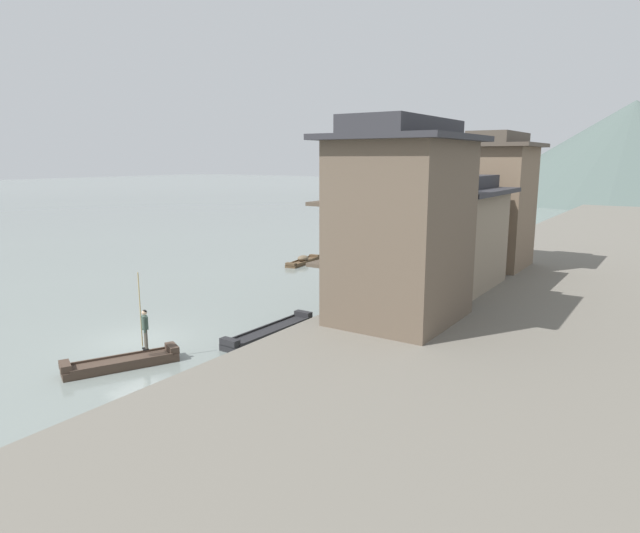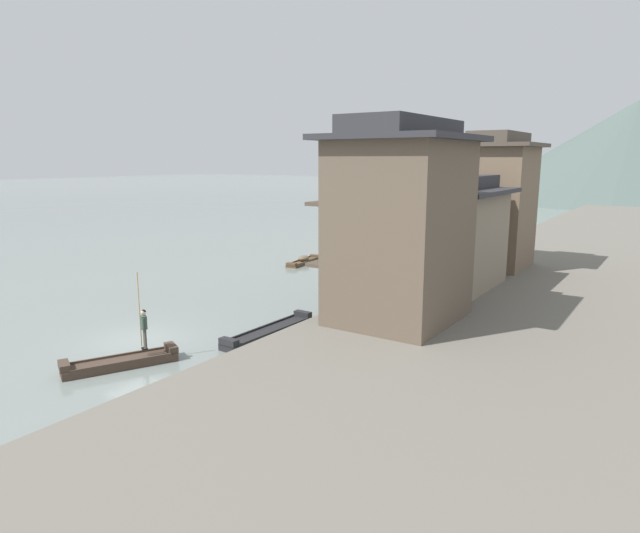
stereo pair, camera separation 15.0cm
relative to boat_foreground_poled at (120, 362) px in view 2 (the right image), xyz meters
name	(u,v)px [view 2 (the right image)]	position (x,y,z in m)	size (l,w,h in m)	color
ground_plane	(139,339)	(-2.16, 2.54, -0.19)	(400.00, 400.00, 0.00)	gray
riverbank_right	(606,262)	(12.92, 32.54, 0.24)	(18.00, 110.00, 0.85)	#6B665B
boat_foreground_poled	(120,362)	(0.00, 0.00, 0.00)	(2.74, 4.27, 0.57)	#423328
boatman_person	(144,324)	(0.40, 0.88, 1.39)	(0.53, 0.37, 3.04)	black
boat_moored_nearest	(359,295)	(2.49, 14.09, 0.12)	(1.19, 3.50, 0.79)	#232326
boat_moored_second	(490,217)	(-4.46, 61.01, 0.07)	(3.23, 3.00, 0.69)	#423328
boat_moored_third	(427,264)	(1.85, 25.21, 0.07)	(1.56, 3.97, 0.72)	brown
boat_moored_far	(304,261)	(-6.64, 21.47, 0.02)	(1.44, 4.33, 0.62)	brown
boat_midriver_drifting	(422,237)	(-4.42, 38.84, -0.03)	(5.22, 3.33, 0.48)	brown
boat_midriver_upstream	(269,332)	(2.34, 6.18, -0.01)	(1.09, 5.50, 0.56)	#232326
boat_upstream_distant	(401,249)	(-3.03, 31.12, -0.03)	(3.19, 3.44, 0.48)	#232326
boat_crossing_west	(493,238)	(1.65, 42.26, -0.01)	(1.08, 5.09, 0.56)	brown
house_waterfront_nearest	(401,223)	(7.25, 9.31, 4.97)	(5.90, 6.67, 8.74)	brown
house_waterfront_second	(454,233)	(6.93, 16.81, 3.67)	(5.26, 7.60, 6.14)	gray
house_waterfront_tall	(496,201)	(6.98, 24.11, 4.98)	(5.37, 5.76, 8.74)	#75604C
hill_far_west	(634,151)	(7.47, 111.17, 9.25)	(60.32, 60.32, 18.88)	#4C5B56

